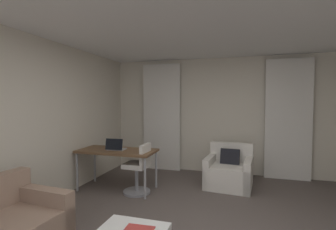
{
  "coord_description": "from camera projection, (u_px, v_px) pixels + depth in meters",
  "views": [
    {
      "loc": [
        0.42,
        -2.68,
        1.62
      ],
      "look_at": [
        -0.7,
        1.15,
        1.4
      ],
      "focal_mm": 26.4,
      "sensor_mm": 36.0,
      "label": 1
    }
  ],
  "objects": [
    {
      "name": "armchair",
      "position": [
        229.0,
        172.0,
        4.72
      ],
      "size": [
        0.91,
        0.88,
        0.8
      ],
      "color": "silver",
      "rests_on": "ground"
    },
    {
      "name": "curtain_left_panel",
      "position": [
        162.0,
        117.0,
        5.87
      ],
      "size": [
        0.9,
        0.06,
        2.5
      ],
      "color": "silver",
      "rests_on": "ground"
    },
    {
      "name": "magazine_open",
      "position": [
        139.0,
        230.0,
        2.35
      ],
      "size": [
        0.29,
        0.22,
        0.01
      ],
      "color": "#B73833",
      "rests_on": "coffee_table"
    },
    {
      "name": "curtain_right_panel",
      "position": [
        288.0,
        120.0,
        5.1
      ],
      "size": [
        0.9,
        0.06,
        2.5
      ],
      "color": "silver",
      "rests_on": "ground"
    },
    {
      "name": "laptop",
      "position": [
        116.0,
        148.0,
        4.5
      ],
      "size": [
        0.34,
        0.27,
        0.22
      ],
      "color": "#ADADB2",
      "rests_on": "desk"
    },
    {
      "name": "desk",
      "position": [
        117.0,
        153.0,
        4.53
      ],
      "size": [
        1.42,
        0.67,
        0.74
      ],
      "color": "brown",
      "rests_on": "ground"
    },
    {
      "name": "wall_left",
      "position": [
        18.0,
        125.0,
        3.42
      ],
      "size": [
        0.06,
        6.12,
        2.6
      ],
      "color": "beige",
      "rests_on": "ground"
    },
    {
      "name": "desk_chair",
      "position": [
        139.0,
        171.0,
        4.35
      ],
      "size": [
        0.48,
        0.48,
        0.88
      ],
      "color": "gray",
      "rests_on": "ground"
    },
    {
      "name": "ceiling",
      "position": [
        201.0,
        7.0,
        2.64
      ],
      "size": [
        5.12,
        6.12,
        0.06
      ],
      "primitive_type": "cube",
      "color": "white",
      "rests_on": "wall_left"
    },
    {
      "name": "wall_window",
      "position": [
        221.0,
        116.0,
        5.61
      ],
      "size": [
        5.12,
        0.06,
        2.6
      ],
      "color": "beige",
      "rests_on": "ground"
    }
  ]
}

